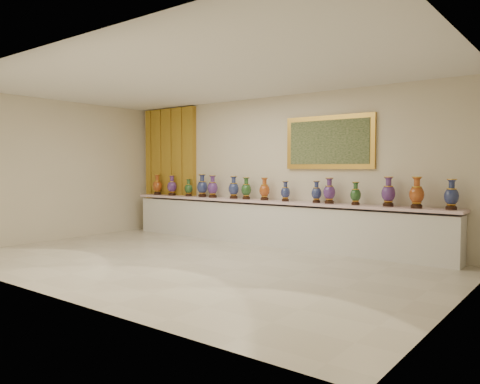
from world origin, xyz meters
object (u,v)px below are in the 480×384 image
object	(u,v)px
counter	(270,223)
vase_1	(172,186)
vase_0	(157,186)
vase_2	(188,188)

from	to	relation	value
counter	vase_1	size ratio (longest dim) A/B	15.22
vase_0	vase_1	xyz separation A→B (m)	(0.51, -0.01, -0.00)
vase_1	vase_2	world-z (taller)	vase_1
counter	vase_0	size ratio (longest dim) A/B	14.89
vase_0	vase_1	distance (m)	0.51
vase_0	vase_2	xyz separation A→B (m)	(1.02, 0.02, -0.04)
vase_1	vase_2	distance (m)	0.51
counter	vase_0	xyz separation A→B (m)	(-3.29, -0.01, 0.68)
counter	vase_0	distance (m)	3.36
vase_1	vase_0	bearing A→B (deg)	179.03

